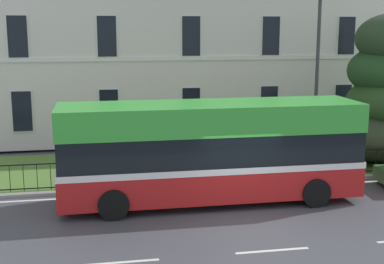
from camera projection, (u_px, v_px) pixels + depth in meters
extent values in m
cube|color=#42424B|center=(252.00, 227.00, 15.73)|extent=(60.00, 56.00, 0.06)
cube|color=silver|center=(223.00, 190.00, 19.25)|extent=(54.00, 0.14, 0.01)
cube|color=silver|center=(119.00, 262.00, 13.28)|extent=(2.00, 0.12, 0.01)
cube|color=silver|center=(272.00, 251.00, 13.99)|extent=(2.00, 0.12, 0.01)
cube|color=#9E9E99|center=(220.00, 184.00, 19.69)|extent=(57.00, 0.24, 0.12)
cube|color=#4D722F|center=(204.00, 165.00, 22.55)|extent=(57.00, 5.68, 0.12)
cube|color=silver|center=(175.00, 30.00, 30.09)|extent=(19.76, 10.13, 11.01)
cube|color=white|center=(191.00, 58.00, 25.42)|extent=(19.76, 0.06, 0.20)
cube|color=#2D333D|center=(191.00, 122.00, 26.01)|extent=(1.10, 0.06, 2.20)
cube|color=white|center=(22.00, 111.00, 24.46)|extent=(0.97, 0.04, 1.95)
cube|color=black|center=(22.00, 111.00, 24.44)|extent=(0.87, 0.03, 1.85)
cube|color=white|center=(109.00, 109.00, 25.16)|extent=(0.97, 0.04, 1.95)
cube|color=black|center=(109.00, 109.00, 25.14)|extent=(0.87, 0.03, 1.85)
cube|color=white|center=(191.00, 107.00, 25.86)|extent=(0.97, 0.04, 1.95)
cube|color=black|center=(191.00, 107.00, 25.84)|extent=(0.87, 0.03, 1.85)
cube|color=white|center=(269.00, 105.00, 26.57)|extent=(0.97, 0.04, 1.95)
cube|color=black|center=(269.00, 105.00, 26.55)|extent=(0.87, 0.03, 1.85)
cube|color=white|center=(343.00, 103.00, 27.27)|extent=(0.97, 0.04, 1.95)
cube|color=black|center=(343.00, 103.00, 27.25)|extent=(0.87, 0.03, 1.85)
cube|color=white|center=(18.00, 37.00, 23.81)|extent=(0.97, 0.04, 1.95)
cube|color=black|center=(17.00, 37.00, 23.79)|extent=(0.87, 0.03, 1.85)
cube|color=white|center=(107.00, 36.00, 24.51)|extent=(0.97, 0.04, 1.95)
cube|color=black|center=(107.00, 36.00, 24.49)|extent=(0.87, 0.03, 1.85)
cube|color=white|center=(191.00, 36.00, 25.21)|extent=(0.97, 0.04, 1.95)
cube|color=black|center=(191.00, 36.00, 25.19)|extent=(0.87, 0.03, 1.85)
cube|color=white|center=(271.00, 36.00, 25.92)|extent=(0.97, 0.04, 1.95)
cube|color=black|center=(271.00, 36.00, 25.90)|extent=(0.87, 0.03, 1.85)
cube|color=white|center=(346.00, 36.00, 26.62)|extent=(0.97, 0.04, 1.95)
cube|color=black|center=(347.00, 36.00, 26.60)|extent=(0.87, 0.03, 1.85)
cube|color=black|center=(222.00, 156.00, 19.79)|extent=(17.99, 0.04, 0.04)
cube|color=black|center=(222.00, 179.00, 19.96)|extent=(17.99, 0.04, 0.04)
cylinder|color=black|center=(10.00, 179.00, 18.53)|extent=(0.02, 0.02, 0.95)
cylinder|color=black|center=(24.00, 178.00, 18.62)|extent=(0.02, 0.02, 0.95)
cylinder|color=black|center=(37.00, 177.00, 18.70)|extent=(0.02, 0.02, 0.95)
cylinder|color=black|center=(51.00, 177.00, 18.78)|extent=(0.02, 0.02, 0.95)
cylinder|color=black|center=(64.00, 176.00, 18.86)|extent=(0.02, 0.02, 0.95)
cylinder|color=black|center=(77.00, 175.00, 18.94)|extent=(0.02, 0.02, 0.95)
cylinder|color=black|center=(91.00, 175.00, 19.03)|extent=(0.02, 0.02, 0.95)
cylinder|color=black|center=(104.00, 174.00, 19.11)|extent=(0.02, 0.02, 0.95)
cylinder|color=black|center=(117.00, 174.00, 19.19)|extent=(0.02, 0.02, 0.95)
cylinder|color=black|center=(129.00, 173.00, 19.27)|extent=(0.02, 0.02, 0.95)
cylinder|color=black|center=(142.00, 172.00, 19.35)|extent=(0.02, 0.02, 0.95)
cylinder|color=black|center=(155.00, 172.00, 19.44)|extent=(0.02, 0.02, 0.95)
cylinder|color=black|center=(167.00, 171.00, 19.52)|extent=(0.02, 0.02, 0.95)
cylinder|color=black|center=(180.00, 170.00, 19.60)|extent=(0.02, 0.02, 0.95)
cylinder|color=black|center=(192.00, 170.00, 19.68)|extent=(0.02, 0.02, 0.95)
cylinder|color=black|center=(204.00, 169.00, 19.76)|extent=(0.02, 0.02, 0.95)
cylinder|color=black|center=(216.00, 169.00, 19.85)|extent=(0.02, 0.02, 0.95)
cylinder|color=black|center=(228.00, 168.00, 19.93)|extent=(0.02, 0.02, 0.95)
cylinder|color=black|center=(240.00, 168.00, 20.01)|extent=(0.02, 0.02, 0.95)
cylinder|color=black|center=(252.00, 167.00, 20.09)|extent=(0.02, 0.02, 0.95)
cylinder|color=black|center=(264.00, 166.00, 20.17)|extent=(0.02, 0.02, 0.95)
cylinder|color=black|center=(275.00, 166.00, 20.26)|extent=(0.02, 0.02, 0.95)
cylinder|color=black|center=(287.00, 165.00, 20.34)|extent=(0.02, 0.02, 0.95)
cylinder|color=black|center=(298.00, 165.00, 20.42)|extent=(0.02, 0.02, 0.95)
cylinder|color=black|center=(310.00, 164.00, 20.50)|extent=(0.02, 0.02, 0.95)
cylinder|color=black|center=(321.00, 164.00, 20.58)|extent=(0.02, 0.02, 0.95)
cylinder|color=black|center=(332.00, 163.00, 20.67)|extent=(0.02, 0.02, 0.95)
cylinder|color=black|center=(343.00, 163.00, 20.75)|extent=(0.02, 0.02, 0.95)
cylinder|color=black|center=(354.00, 162.00, 20.83)|extent=(0.02, 0.02, 0.95)
cylinder|color=black|center=(365.00, 162.00, 20.91)|extent=(0.02, 0.02, 0.95)
cylinder|color=black|center=(376.00, 161.00, 20.99)|extent=(0.02, 0.02, 0.95)
cylinder|color=#423328|center=(383.00, 140.00, 23.48)|extent=(0.48, 0.48, 1.52)
ellipsoid|color=#2A3522|center=(378.00, 133.00, 23.57)|extent=(5.63, 5.63, 2.38)
cube|color=#B41B1B|center=(210.00, 178.00, 17.80)|extent=(9.91, 2.44, 1.11)
cube|color=white|center=(210.00, 163.00, 17.70)|extent=(9.93, 2.46, 0.20)
cube|color=black|center=(210.00, 147.00, 17.59)|extent=(9.83, 2.40, 1.05)
cube|color=green|center=(211.00, 117.00, 17.40)|extent=(9.91, 2.44, 0.93)
cube|color=black|center=(350.00, 142.00, 18.51)|extent=(0.07, 2.01, 0.97)
cube|color=black|center=(352.00, 114.00, 18.32)|extent=(0.07, 1.73, 0.59)
cylinder|color=silver|center=(338.00, 174.00, 19.51)|extent=(0.04, 0.20, 0.20)
cylinder|color=silver|center=(358.00, 186.00, 18.03)|extent=(0.04, 0.20, 0.20)
cylinder|color=black|center=(290.00, 174.00, 19.57)|extent=(0.96, 0.30, 0.96)
cylinder|color=black|center=(316.00, 193.00, 17.35)|extent=(0.96, 0.30, 0.96)
cylinder|color=black|center=(111.00, 183.00, 18.38)|extent=(0.96, 0.30, 0.96)
cylinder|color=black|center=(114.00, 205.00, 16.17)|extent=(0.96, 0.30, 0.96)
cylinder|color=#333338|center=(316.00, 85.00, 21.16)|extent=(0.14, 0.14, 6.79)
cylinder|color=black|center=(122.00, 168.00, 20.02)|extent=(0.47, 0.47, 0.92)
ellipsoid|color=black|center=(121.00, 154.00, 19.92)|extent=(0.48, 0.48, 0.17)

